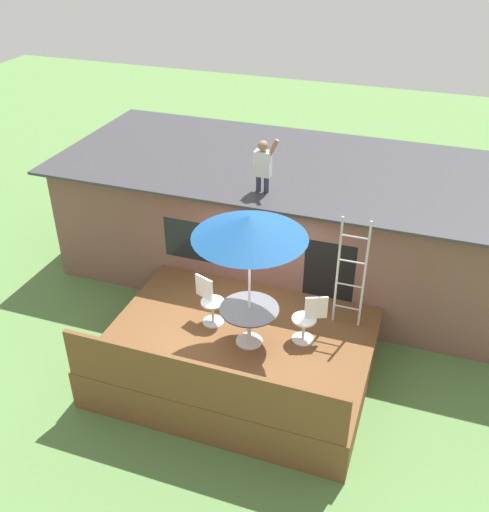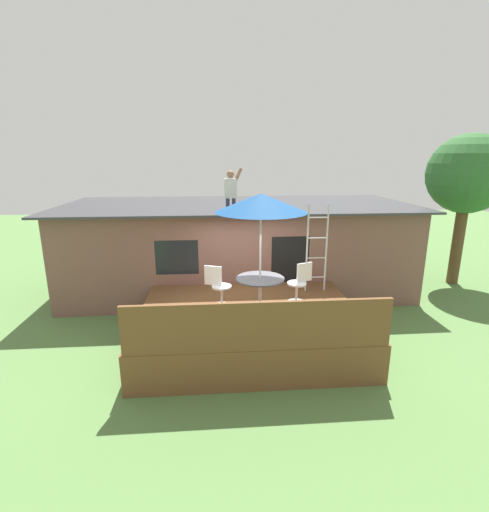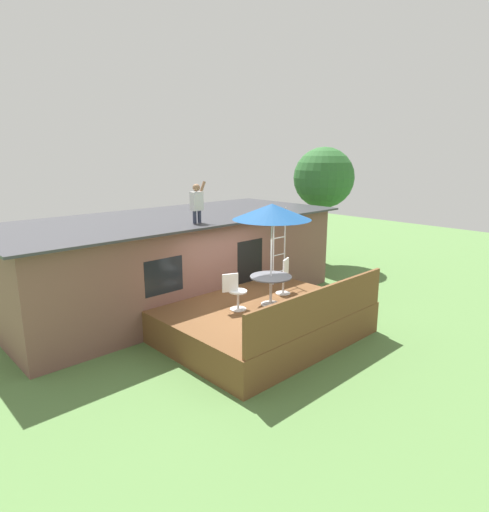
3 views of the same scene
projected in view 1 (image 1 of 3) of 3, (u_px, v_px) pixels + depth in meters
ground_plane at (241, 365)px, 11.14m from camera, size 40.00×40.00×0.00m
house at (294, 219)px, 13.32m from camera, size 10.50×4.50×2.67m
deck at (241, 349)px, 10.93m from camera, size 4.75×3.95×0.80m
deck_railing at (199, 385)px, 8.93m from camera, size 4.65×0.08×0.90m
patio_table at (249, 316)px, 10.19m from camera, size 1.04×1.04×0.74m
patio_umbrella at (250, 227)px, 9.26m from camera, size 1.90×1.90×2.54m
step_ladder at (351, 274)px, 10.38m from camera, size 0.52×0.04×2.20m
person_figure at (263, 163)px, 11.16m from camera, size 0.47×0.20×1.11m
patio_chair_left at (210, 301)px, 10.77m from camera, size 0.60×0.44×0.92m
patio_chair_right at (308, 319)px, 10.31m from camera, size 0.60×0.44×0.92m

